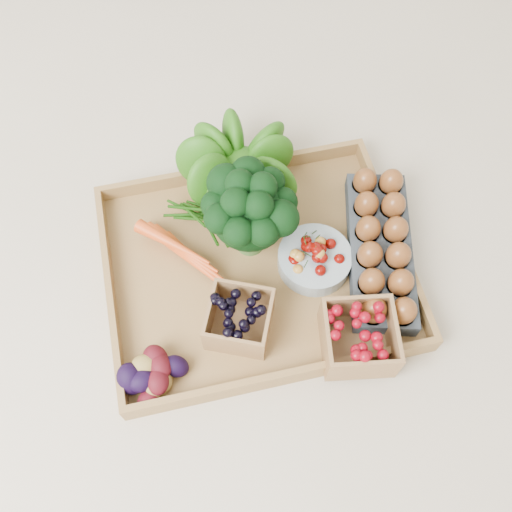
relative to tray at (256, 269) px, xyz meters
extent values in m
plane|color=beige|center=(0.00, 0.00, -0.01)|extent=(4.00, 4.00, 0.00)
cube|color=olive|center=(0.00, 0.00, 0.00)|extent=(0.55, 0.45, 0.01)
sphere|color=#23510C|center=(0.01, 0.19, 0.08)|extent=(0.15, 0.15, 0.15)
cylinder|color=#8C9EA5|center=(0.11, -0.02, 0.03)|extent=(0.14, 0.14, 0.04)
cube|color=#373E46|center=(0.23, -0.03, 0.03)|extent=(0.19, 0.34, 0.04)
cube|color=black|center=(-0.05, -0.11, 0.04)|extent=(0.14, 0.14, 0.07)
cube|color=maroon|center=(0.13, -0.19, 0.05)|extent=(0.14, 0.14, 0.08)
camera|label=1|loc=(-0.11, -0.47, 0.96)|focal=40.00mm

